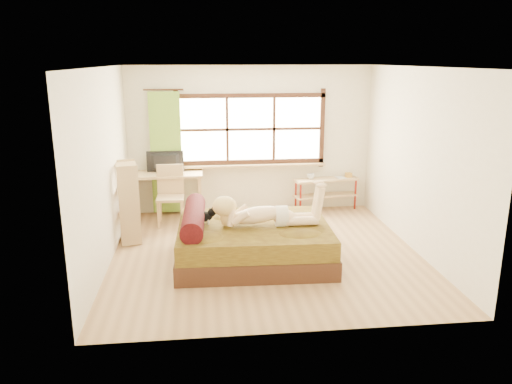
{
  "coord_description": "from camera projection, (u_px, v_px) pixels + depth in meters",
  "views": [
    {
      "loc": [
        -0.93,
        -6.89,
        2.81
      ],
      "look_at": [
        -0.13,
        0.2,
        0.9
      ],
      "focal_mm": 35.0,
      "sensor_mm": 36.0,
      "label": 1
    }
  ],
  "objects": [
    {
      "name": "wall_left",
      "position": [
        105.0,
        168.0,
        6.85
      ],
      "size": [
        0.0,
        4.5,
        4.5
      ],
      "primitive_type": "plane",
      "rotation": [
        1.57,
        0.0,
        1.57
      ],
      "color": "silver",
      "rests_on": "floor"
    },
    {
      "name": "book",
      "position": [
        337.0,
        178.0,
        9.44
      ],
      "size": [
        0.19,
        0.24,
        0.02
      ],
      "primitive_type": "imported",
      "rotation": [
        0.0,
        0.0,
        0.17
      ],
      "color": "gray",
      "rests_on": "pipe_shelf"
    },
    {
      "name": "bed",
      "position": [
        250.0,
        241.0,
        7.12
      ],
      "size": [
        2.21,
        1.79,
        0.82
      ],
      "rotation": [
        0.0,
        0.0,
        -0.03
      ],
      "color": "#32190F",
      "rests_on": "floor"
    },
    {
      "name": "ceiling",
      "position": [
        267.0,
        67.0,
        6.75
      ],
      "size": [
        4.5,
        4.5,
        0.0
      ],
      "primitive_type": "plane",
      "rotation": [
        3.14,
        0.0,
        0.0
      ],
      "color": "white",
      "rests_on": "wall_back"
    },
    {
      "name": "wall_front",
      "position": [
        297.0,
        211.0,
        4.94
      ],
      "size": [
        4.5,
        0.0,
        4.5
      ],
      "primitive_type": "plane",
      "rotation": [
        -1.57,
        0.0,
        0.0
      ],
      "color": "silver",
      "rests_on": "floor"
    },
    {
      "name": "kitten",
      "position": [
        202.0,
        215.0,
        7.05
      ],
      "size": [
        0.33,
        0.14,
        0.26
      ],
      "primitive_type": null,
      "rotation": [
        0.0,
        0.0,
        -0.03
      ],
      "color": "black",
      "rests_on": "bed"
    },
    {
      "name": "wall_right",
      "position": [
        418.0,
        161.0,
        7.34
      ],
      "size": [
        0.0,
        4.5,
        4.5
      ],
      "primitive_type": "plane",
      "rotation": [
        1.57,
        0.0,
        -1.57
      ],
      "color": "silver",
      "rests_on": "floor"
    },
    {
      "name": "curtain",
      "position": [
        166.0,
        153.0,
        9.02
      ],
      "size": [
        0.55,
        0.1,
        2.2
      ],
      "primitive_type": "cube",
      "color": "#5A8F27",
      "rests_on": "wall_back"
    },
    {
      "name": "woman",
      "position": [
        265.0,
        203.0,
        6.94
      ],
      "size": [
        1.52,
        0.48,
        0.65
      ],
      "primitive_type": null,
      "rotation": [
        0.0,
        0.0,
        -0.03
      ],
      "color": "beige",
      "rests_on": "bed"
    },
    {
      "name": "monitor",
      "position": [
        165.0,
        162.0,
        8.93
      ],
      "size": [
        0.66,
        0.09,
        0.38
      ],
      "primitive_type": "imported",
      "rotation": [
        0.0,
        0.0,
        3.14
      ],
      "color": "black",
      "rests_on": "desk"
    },
    {
      "name": "pipe_shelf",
      "position": [
        327.0,
        187.0,
        9.47
      ],
      "size": [
        1.26,
        0.51,
        0.7
      ],
      "rotation": [
        0.0,
        0.0,
        0.17
      ],
      "color": "tan",
      "rests_on": "floor"
    },
    {
      "name": "chair",
      "position": [
        170.0,
        191.0,
        8.67
      ],
      "size": [
        0.46,
        0.46,
        1.03
      ],
      "rotation": [
        0.0,
        0.0,
        -0.01
      ],
      "color": "tan",
      "rests_on": "floor"
    },
    {
      "name": "wall_back",
      "position": [
        251.0,
        140.0,
        9.25
      ],
      "size": [
        4.5,
        0.0,
        4.5
      ],
      "primitive_type": "plane",
      "rotation": [
        1.57,
        0.0,
        0.0
      ],
      "color": "silver",
      "rests_on": "floor"
    },
    {
      "name": "cup",
      "position": [
        311.0,
        176.0,
        9.38
      ],
      "size": [
        0.15,
        0.15,
        0.1
      ],
      "primitive_type": "imported",
      "rotation": [
        0.0,
        0.0,
        0.17
      ],
      "color": "gray",
      "rests_on": "pipe_shelf"
    },
    {
      "name": "window",
      "position": [
        251.0,
        131.0,
        9.18
      ],
      "size": [
        2.8,
        0.16,
        1.46
      ],
      "color": "#FFEDBF",
      "rests_on": "wall_back"
    },
    {
      "name": "floor",
      "position": [
        266.0,
        253.0,
        7.44
      ],
      "size": [
        4.5,
        4.5,
        0.0
      ],
      "primitive_type": "plane",
      "color": "#9E754C",
      "rests_on": "ground"
    },
    {
      "name": "desk",
      "position": [
        166.0,
        179.0,
        8.96
      ],
      "size": [
        1.32,
        0.61,
        0.82
      ],
      "rotation": [
        0.0,
        0.0,
        -0.01
      ],
      "color": "tan",
      "rests_on": "floor"
    },
    {
      "name": "bookshelf",
      "position": [
        128.0,
        202.0,
        7.81
      ],
      "size": [
        0.41,
        0.6,
        1.25
      ],
      "rotation": [
        0.0,
        0.0,
        0.2
      ],
      "color": "tan",
      "rests_on": "floor"
    }
  ]
}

